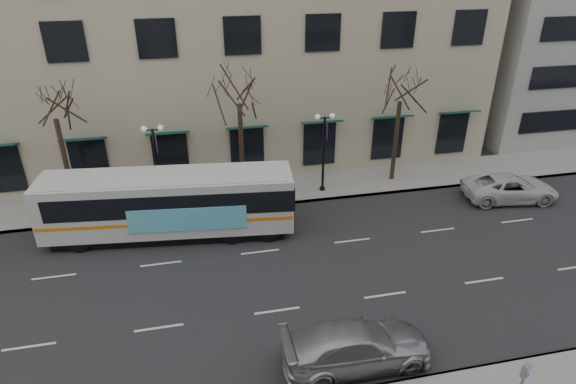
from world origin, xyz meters
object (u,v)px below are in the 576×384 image
object	(u,v)px
lamp_post_right	(324,149)
city_bus	(171,203)
tree_far_mid	(239,88)
lamp_post_left	(157,163)
tree_far_left	(52,102)
silver_car	(357,346)
pay_station	(525,373)
tree_far_right	(402,86)
white_pickup	(510,188)

from	to	relation	value
lamp_post_right	city_bus	xyz separation A→B (m)	(-9.34, -3.17, -0.99)
lamp_post_right	city_bus	distance (m)	9.91
tree_far_mid	lamp_post_left	distance (m)	6.40
tree_far_left	silver_car	distance (m)	19.99
lamp_post_left	lamp_post_right	size ratio (longest dim) A/B	1.00
lamp_post_right	pay_station	distance (m)	16.93
tree_far_mid	city_bus	distance (m)	7.58
tree_far_right	lamp_post_left	distance (m)	15.40
tree_far_left	pay_station	world-z (taller)	tree_far_left
lamp_post_left	lamp_post_right	distance (m)	10.00
pay_station	tree_far_right	bearing A→B (deg)	57.88
tree_far_left	tree_far_right	bearing A→B (deg)	0.00
tree_far_mid	lamp_post_right	world-z (taller)	tree_far_mid
city_bus	white_pickup	xyz separation A→B (m)	(20.40, -0.23, -1.16)
pay_station	lamp_post_left	bearing A→B (deg)	103.05
white_pickup	silver_car	bearing A→B (deg)	135.58
lamp_post_right	pay_station	xyz separation A→B (m)	(2.43, -16.66, -1.80)
silver_car	tree_far_mid	bearing A→B (deg)	9.33
tree_far_mid	silver_car	size ratio (longest dim) A/B	1.50
lamp_post_right	lamp_post_left	bearing A→B (deg)	180.00
lamp_post_left	pay_station	distance (m)	20.86
tree_far_right	white_pickup	distance (m)	9.19
tree_far_mid	tree_far_right	world-z (taller)	tree_far_mid
tree_far_mid	pay_station	xyz separation A→B (m)	(7.44, -17.26, -5.76)
silver_car	white_pickup	distance (m)	17.29
lamp_post_right	silver_car	size ratio (longest dim) A/B	0.91
white_pickup	lamp_post_left	bearing A→B (deg)	88.78
tree_far_right	city_bus	xyz separation A→B (m)	(-14.33, -3.77, -4.47)
tree_far_mid	lamp_post_left	size ratio (longest dim) A/B	1.64
tree_far_left	white_pickup	distance (m)	27.03
tree_far_left	pay_station	size ratio (longest dim) A/B	6.07
lamp_post_left	city_bus	size ratio (longest dim) A/B	0.39
city_bus	tree_far_right	bearing A→B (deg)	21.13
tree_far_mid	tree_far_right	size ratio (longest dim) A/B	1.06
silver_car	tree_far_right	bearing A→B (deg)	-27.59
tree_far_right	lamp_post_left	bearing A→B (deg)	-177.71
tree_far_left	tree_far_mid	world-z (taller)	tree_far_mid
lamp_post_right	silver_car	world-z (taller)	lamp_post_right
tree_far_left	lamp_post_left	xyz separation A→B (m)	(5.01, -0.60, -3.75)
silver_car	pay_station	xyz separation A→B (m)	(5.06, -2.71, 0.32)
lamp_post_left	silver_car	size ratio (longest dim) A/B	0.91
tree_far_mid	white_pickup	bearing A→B (deg)	-13.98
lamp_post_left	white_pickup	xyz separation A→B (m)	(21.06, -3.40, -2.15)
city_bus	pay_station	size ratio (longest dim) A/B	9.75
tree_far_left	city_bus	bearing A→B (deg)	-33.58
city_bus	silver_car	xyz separation A→B (m)	(6.70, -10.79, -1.12)
tree_far_left	tree_far_mid	size ratio (longest dim) A/B	0.98
white_pickup	tree_far_right	bearing A→B (deg)	64.56
lamp_post_left	city_bus	bearing A→B (deg)	-78.17
lamp_post_right	pay_station	bearing A→B (deg)	-81.71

